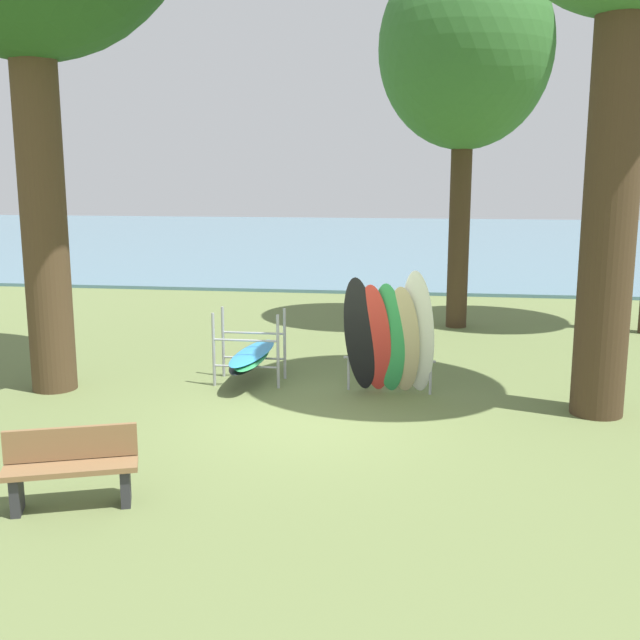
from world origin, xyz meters
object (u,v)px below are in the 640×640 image
at_px(tree_far_left_back, 465,51).
at_px(leaning_board_pile, 389,338).
at_px(board_storage_rack, 251,355).
at_px(park_bench, 71,466).

xyz_separation_m(tree_far_left_back, leaning_board_pile, (-1.27, -5.91, -5.18)).
height_order(tree_far_left_back, leaning_board_pile, tree_far_left_back).
relative_size(tree_far_left_back, board_storage_rack, 3.95).
bearing_deg(park_bench, leaning_board_pile, 55.23).
bearing_deg(board_storage_rack, tree_far_left_back, 55.80).
bearing_deg(tree_far_left_back, leaning_board_pile, -102.09).
height_order(leaning_board_pile, park_bench, leaning_board_pile).
distance_m(leaning_board_pile, park_bench, 5.57).
bearing_deg(tree_far_left_back, board_storage_rack, -124.20).
distance_m(tree_far_left_back, park_bench, 12.71).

